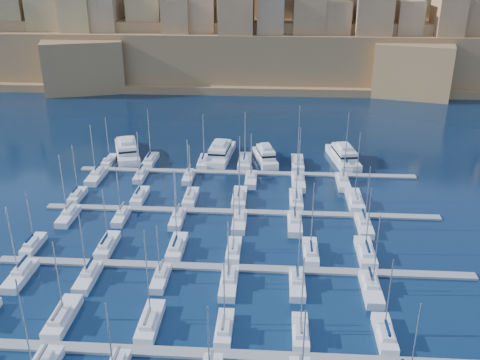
# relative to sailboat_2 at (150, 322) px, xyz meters

# --- Properties ---
(ground) EXTENTS (600.00, 600.00, 0.00)m
(ground) POSITION_rel_sailboat_2_xyz_m (10.85, 28.39, -0.77)
(ground) COLOR black
(ground) RESTS_ON ground
(pontoon_near) EXTENTS (84.00, 2.00, 0.40)m
(pontoon_near) POSITION_rel_sailboat_2_xyz_m (10.85, -5.61, -0.57)
(pontoon_near) COLOR slate
(pontoon_near) RESTS_ON ground
(pontoon_mid_near) EXTENTS (84.00, 2.00, 0.40)m
(pontoon_mid_near) POSITION_rel_sailboat_2_xyz_m (10.85, 16.39, -0.57)
(pontoon_mid_near) COLOR slate
(pontoon_mid_near) RESTS_ON ground
(pontoon_mid_far) EXTENTS (84.00, 2.00, 0.40)m
(pontoon_mid_far) POSITION_rel_sailboat_2_xyz_m (10.85, 38.39, -0.57)
(pontoon_mid_far) COLOR slate
(pontoon_mid_far) RESTS_ON ground
(pontoon_far) EXTENTS (84.00, 2.00, 0.40)m
(pontoon_far) POSITION_rel_sailboat_2_xyz_m (10.85, 60.39, -0.57)
(pontoon_far) COLOR slate
(pontoon_far) RESTS_ON ground
(sailboat_1) EXTENTS (2.97, 9.91, 13.68)m
(sailboat_1) POSITION_rel_sailboat_2_xyz_m (-13.39, 0.23, -0.02)
(sailboat_1) COLOR silver
(sailboat_1) RESTS_ON ground
(sailboat_2) EXTENTS (2.83, 9.45, 16.18)m
(sailboat_2) POSITION_rel_sailboat_2_xyz_m (0.00, 0.00, 0.00)
(sailboat_2) COLOR silver
(sailboat_2) RESTS_ON ground
(sailboat_3) EXTENTS (2.40, 7.99, 11.90)m
(sailboat_3) POSITION_rel_sailboat_2_xyz_m (11.14, -0.72, -0.05)
(sailboat_3) COLOR silver
(sailboat_3) RESTS_ON ground
(sailboat_4) EXTENTS (2.34, 7.78, 13.27)m
(sailboat_4) POSITION_rel_sailboat_2_xyz_m (22.18, -0.82, -0.04)
(sailboat_4) COLOR silver
(sailboat_4) RESTS_ON ground
(sailboat_5) EXTENTS (2.55, 8.49, 13.11)m
(sailboat_5) POSITION_rel_sailboat_2_xyz_m (34.26, -0.47, -0.03)
(sailboat_5) COLOR silver
(sailboat_5) RESTS_ON ground
(sailboat_12) EXTENTS (2.30, 7.66, 11.69)m
(sailboat_12) POSITION_rel_sailboat_2_xyz_m (-26.91, 21.12, -0.05)
(sailboat_12) COLOR silver
(sailboat_12) RESTS_ON ground
(sailboat_13) EXTENTS (2.69, 8.98, 12.10)m
(sailboat_13) POSITION_rel_sailboat_2_xyz_m (-12.96, 21.77, -0.04)
(sailboat_13) COLOR silver
(sailboat_13) RESTS_ON ground
(sailboat_14) EXTENTS (2.79, 9.31, 16.09)m
(sailboat_14) POSITION_rel_sailboat_2_xyz_m (0.14, 21.93, -0.00)
(sailboat_14) COLOR silver
(sailboat_14) RESTS_ON ground
(sailboat_15) EXTENTS (2.51, 8.38, 13.34)m
(sailboat_15) POSITION_rel_sailboat_2_xyz_m (10.80, 21.47, -0.03)
(sailboat_15) COLOR silver
(sailboat_15) RESTS_ON ground
(sailboat_16) EXTENTS (2.69, 8.96, 14.62)m
(sailboat_16) POSITION_rel_sailboat_2_xyz_m (24.88, 21.76, -0.02)
(sailboat_16) COLOR silver
(sailboat_16) RESTS_ON ground
(sailboat_17) EXTENTS (2.98, 9.94, 13.57)m
(sailboat_17) POSITION_rel_sailboat_2_xyz_m (34.92, 22.24, -0.02)
(sailboat_17) COLOR silver
(sailboat_17) RESTS_ON ground
(sailboat_18) EXTENTS (2.80, 9.33, 14.25)m
(sailboat_18) POSITION_rel_sailboat_2_xyz_m (-24.70, 10.84, -0.02)
(sailboat_18) COLOR silver
(sailboat_18) RESTS_ON ground
(sailboat_19) EXTENTS (2.65, 8.82, 13.38)m
(sailboat_19) POSITION_rel_sailboat_2_xyz_m (-13.06, 11.09, -0.03)
(sailboat_19) COLOR silver
(sailboat_19) RESTS_ON ground
(sailboat_20) EXTENTS (2.32, 7.74, 11.20)m
(sailboat_20) POSITION_rel_sailboat_2_xyz_m (-0.79, 11.62, -0.06)
(sailboat_20) COLOR silver
(sailboat_20) RESTS_ON ground
(sailboat_21) EXTENTS (2.77, 9.23, 12.78)m
(sailboat_21) POSITION_rel_sailboat_2_xyz_m (10.80, 10.89, -0.03)
(sailboat_21) COLOR silver
(sailboat_21) RESTS_ON ground
(sailboat_22) EXTENTS (2.54, 8.48, 13.12)m
(sailboat_22) POSITION_rel_sailboat_2_xyz_m (22.11, 11.26, -0.03)
(sailboat_22) COLOR silver
(sailboat_22) RESTS_ON ground
(sailboat_23) EXTENTS (2.86, 9.54, 14.74)m
(sailboat_23) POSITION_rel_sailboat_2_xyz_m (34.10, 10.74, -0.01)
(sailboat_23) COLOR silver
(sailboat_23) RESTS_ON ground
(sailboat_24) EXTENTS (2.30, 7.67, 12.84)m
(sailboat_24) POSITION_rel_sailboat_2_xyz_m (-26.20, 43.13, -0.04)
(sailboat_24) COLOR silver
(sailboat_24) RESTS_ON ground
(sailboat_25) EXTENTS (2.62, 8.74, 13.08)m
(sailboat_25) POSITION_rel_sailboat_2_xyz_m (-12.06, 43.65, -0.03)
(sailboat_25) COLOR silver
(sailboat_25) RESTS_ON ground
(sailboat_26) EXTENTS (2.67, 8.90, 13.24)m
(sailboat_26) POSITION_rel_sailboat_2_xyz_m (-0.56, 43.73, -0.03)
(sailboat_26) COLOR silver
(sailboat_26) RESTS_ON ground
(sailboat_27) EXTENTS (3.03, 10.10, 15.20)m
(sailboat_27) POSITION_rel_sailboat_2_xyz_m (10.34, 44.32, -0.00)
(sailboat_27) COLOR silver
(sailboat_27) RESTS_ON ground
(sailboat_28) EXTENTS (2.85, 9.50, 14.61)m
(sailboat_28) POSITION_rel_sailboat_2_xyz_m (22.93, 44.03, -0.01)
(sailboat_28) COLOR silver
(sailboat_28) RESTS_ON ground
(sailboat_29) EXTENTS (3.17, 10.57, 16.69)m
(sailboat_29) POSITION_rel_sailboat_2_xyz_m (35.88, 44.55, 0.01)
(sailboat_29) COLOR silver
(sailboat_29) RESTS_ON ground
(sailboat_30) EXTENTS (2.62, 8.75, 14.76)m
(sailboat_30) POSITION_rel_sailboat_2_xyz_m (-24.62, 33.13, -0.02)
(sailboat_30) COLOR silver
(sailboat_30) RESTS_ON ground
(sailboat_31) EXTENTS (2.32, 7.75, 12.24)m
(sailboat_31) POSITION_rel_sailboat_2_xyz_m (-13.53, 33.62, -0.05)
(sailboat_31) COLOR silver
(sailboat_31) RESTS_ON ground
(sailboat_32) EXTENTS (2.51, 8.38, 11.94)m
(sailboat_32) POSITION_rel_sailboat_2_xyz_m (-1.70, 33.31, -0.05)
(sailboat_32) COLOR silver
(sailboat_32) RESTS_ON ground
(sailboat_33) EXTENTS (2.75, 9.15, 14.81)m
(sailboat_33) POSITION_rel_sailboat_2_xyz_m (11.09, 32.93, -0.01)
(sailboat_33) COLOR silver
(sailboat_33) RESTS_ON ground
(sailboat_34) EXTENTS (2.84, 9.47, 15.85)m
(sailboat_34) POSITION_rel_sailboat_2_xyz_m (22.32, 32.77, -0.00)
(sailboat_34) COLOR silver
(sailboat_34) RESTS_ON ground
(sailboat_35) EXTENTS (2.76, 9.21, 13.97)m
(sailboat_35) POSITION_rel_sailboat_2_xyz_m (36.20, 32.90, -0.02)
(sailboat_35) COLOR silver
(sailboat_35) RESTS_ON ground
(sailboat_36) EXTENTS (2.31, 7.69, 12.52)m
(sailboat_36) POSITION_rel_sailboat_2_xyz_m (-25.48, 65.14, -0.04)
(sailboat_36) COLOR silver
(sailboat_36) RESTS_ON ground
(sailboat_37) EXTENTS (2.82, 9.40, 14.71)m
(sailboat_37) POSITION_rel_sailboat_2_xyz_m (-14.63, 65.97, -0.01)
(sailboat_37) COLOR silver
(sailboat_37) RESTS_ON ground
(sailboat_38) EXTENTS (2.75, 9.17, 13.86)m
(sailboat_38) POSITION_rel_sailboat_2_xyz_m (-0.44, 65.86, -0.02)
(sailboat_38) COLOR silver
(sailboat_38) RESTS_ON ground
(sailboat_39) EXTENTS (3.25, 10.85, 14.28)m
(sailboat_39) POSITION_rel_sailboat_2_xyz_m (10.23, 66.69, -0.00)
(sailboat_39) COLOR silver
(sailboat_39) RESTS_ON ground
(sailboat_40) EXTENTS (3.08, 10.27, 16.31)m
(sailboat_40) POSITION_rel_sailboat_2_xyz_m (24.00, 66.40, 0.01)
(sailboat_40) COLOR silver
(sailboat_40) RESTS_ON ground
(sailboat_41) EXTENTS (2.82, 9.41, 15.01)m
(sailboat_41) POSITION_rel_sailboat_2_xyz_m (36.19, 65.98, -0.01)
(sailboat_41) COLOR silver
(sailboat_41) RESTS_ON ground
(sailboat_42) EXTENTS (3.01, 10.03, 14.34)m
(sailboat_42) POSITION_rel_sailboat_2_xyz_m (-25.42, 54.50, -0.01)
(sailboat_42) COLOR silver
(sailboat_42) RESTS_ON ground
(sailboat_43) EXTENTS (2.32, 7.73, 12.40)m
(sailboat_43) POSITION_rel_sailboat_2_xyz_m (-14.72, 55.63, -0.05)
(sailboat_43) COLOR silver
(sailboat_43) RESTS_ON ground
(sailboat_44) EXTENTS (2.34, 7.79, 10.72)m
(sailboat_44) POSITION_rel_sailboat_2_xyz_m (-2.82, 55.60, -0.06)
(sailboat_44) COLOR silver
(sailboat_44) RESTS_ON ground
(sailboat_45) EXTENTS (2.72, 9.05, 12.79)m
(sailboat_45) POSITION_rel_sailboat_2_xyz_m (12.43, 54.98, -0.03)
(sailboat_45) COLOR silver
(sailboat_45) RESTS_ON ground
(sailboat_46) EXTENTS (3.08, 10.28, 14.78)m
(sailboat_46) POSITION_rel_sailboat_2_xyz_m (23.76, 54.37, -0.00)
(sailboat_46) COLOR silver
(sailboat_46) RESTS_ON ground
(sailboat_47) EXTENTS (2.78, 9.27, 13.26)m
(sailboat_47) POSITION_rel_sailboat_2_xyz_m (34.41, 54.87, -0.03)
(sailboat_47) COLOR silver
(sailboat_47) RESTS_ON ground
(motor_yacht_a) EXTENTS (11.33, 19.72, 5.25)m
(motor_yacht_a) POSITION_rel_sailboat_2_xyz_m (-22.14, 70.99, 0.96)
(motor_yacht_a) COLOR silver
(motor_yacht_a) RESTS_ON ground
(motor_yacht_b) EXTENTS (6.88, 18.20, 5.25)m
(motor_yacht_b) POSITION_rel_sailboat_2_xyz_m (3.48, 70.44, 0.96)
(motor_yacht_b) COLOR silver
(motor_yacht_b) RESTS_ON ground
(motor_yacht_c) EXTENTS (7.25, 14.53, 5.25)m
(motor_yacht_c) POSITION_rel_sailboat_2_xyz_m (15.57, 68.60, 0.96)
(motor_yacht_c) COLOR silver
(motor_yacht_c) RESTS_ON ground
(motor_yacht_d) EXTENTS (7.94, 17.93, 5.25)m
(motor_yacht_d) POSITION_rel_sailboat_2_xyz_m (36.17, 70.21, 0.96)
(motor_yacht_d) COLOR silver
(motor_yacht_d) RESTS_ON ground
(fortified_city) EXTENTS (460.00, 108.95, 59.52)m
(fortified_city) POSITION_rel_sailboat_2_xyz_m (10.66, 183.65, 13.97)
(fortified_city) COLOR brown
(fortified_city) RESTS_ON ground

